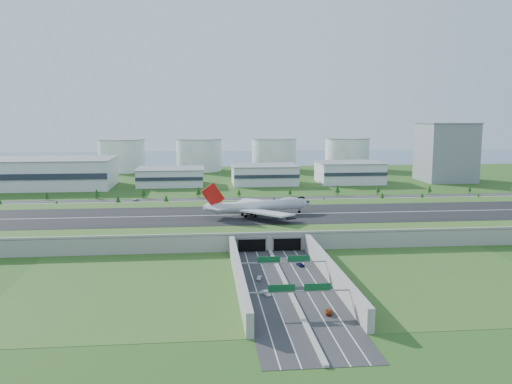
{
  "coord_description": "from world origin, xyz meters",
  "views": [
    {
      "loc": [
        -31.43,
        -300.1,
        66.42
      ],
      "look_at": [
        1.96,
        35.0,
        15.91
      ],
      "focal_mm": 38.0,
      "sensor_mm": 36.0,
      "label": 1
    }
  ],
  "objects": [
    {
      "name": "fuel_tank_c",
      "position": [
        50.0,
        310.0,
        17.5
      ],
      "size": [
        50.0,
        50.0,
        35.0
      ],
      "primitive_type": "cylinder",
      "color": "silver",
      "rests_on": "ground"
    },
    {
      "name": "car_3",
      "position": [
        9.44,
        -132.51,
        0.91
      ],
      "size": [
        3.37,
        5.83,
        1.59
      ],
      "primitive_type": "imported",
      "rotation": [
        0.0,
        0.0,
        2.92
      ],
      "color": "#90300D",
      "rests_on": "ground"
    },
    {
      "name": "hangar_mid_b",
      "position": [
        25.0,
        190.0,
        8.5
      ],
      "size": [
        58.0,
        42.0,
        17.0
      ],
      "primitive_type": "cube",
      "color": "silver",
      "rests_on": "ground"
    },
    {
      "name": "fuel_tank_d",
      "position": [
        135.0,
        310.0,
        17.5
      ],
      "size": [
        50.0,
        50.0,
        35.0
      ],
      "primitive_type": "cylinder",
      "color": "silver",
      "rests_on": "ground"
    },
    {
      "name": "hangar_mid_c",
      "position": [
        105.0,
        190.0,
        9.5
      ],
      "size": [
        58.0,
        42.0,
        19.0
      ],
      "primitive_type": "cube",
      "color": "silver",
      "rests_on": "ground"
    },
    {
      "name": "ground",
      "position": [
        0.0,
        0.0,
        0.0
      ],
      "size": [
        1200.0,
        1200.0,
        0.0
      ],
      "primitive_type": "plane",
      "color": "#2D4A17",
      "rests_on": "ground"
    },
    {
      "name": "tree_row",
      "position": [
        10.27,
        92.97,
        4.62
      ],
      "size": [
        496.84,
        48.61,
        8.49
      ],
      "color": "#3D2819",
      "rests_on": "ground"
    },
    {
      "name": "car_5",
      "position": [
        43.51,
        103.06,
        0.98
      ],
      "size": [
        5.23,
        1.87,
        1.72
      ],
      "primitive_type": "imported",
      "rotation": [
        0.0,
        0.0,
        -1.56
      ],
      "color": "black",
      "rests_on": "ground"
    },
    {
      "name": "office_tower",
      "position": [
        200.0,
        195.0,
        27.5
      ],
      "size": [
        46.0,
        46.0,
        55.0
      ],
      "primitive_type": "cube",
      "color": "gray",
      "rests_on": "ground"
    },
    {
      "name": "sign_gantry_near",
      "position": [
        0.0,
        -95.04,
        6.95
      ],
      "size": [
        38.7,
        0.7,
        9.8
      ],
      "color": "gray",
      "rests_on": "ground"
    },
    {
      "name": "fuel_tank_a",
      "position": [
        -120.0,
        310.0,
        17.5
      ],
      "size": [
        50.0,
        50.0,
        35.0
      ],
      "primitive_type": "cylinder",
      "color": "silver",
      "rests_on": "ground"
    },
    {
      "name": "fuel_tank_b",
      "position": [
        -35.0,
        310.0,
        17.5
      ],
      "size": [
        50.0,
        50.0,
        35.0
      ],
      "primitive_type": "cylinder",
      "color": "silver",
      "rests_on": "ground"
    },
    {
      "name": "car_4",
      "position": [
        -107.08,
        88.13,
        0.8
      ],
      "size": [
        4.32,
        2.98,
        1.37
      ],
      "primitive_type": "imported",
      "rotation": [
        0.0,
        0.0,
        1.95
      ],
      "color": "slate",
      "rests_on": "ground"
    },
    {
      "name": "bay_water",
      "position": [
        0.0,
        480.0,
        0.03
      ],
      "size": [
        1200.0,
        260.0,
        0.06
      ],
      "primitive_type": "cube",
      "color": "#3E5676",
      "rests_on": "ground"
    },
    {
      "name": "hangar_west",
      "position": [
        -170.0,
        185.0,
        12.5
      ],
      "size": [
        120.0,
        60.0,
        25.0
      ],
      "primitive_type": "cube",
      "color": "silver",
      "rests_on": "ground"
    },
    {
      "name": "car_1",
      "position": [
        -9.05,
        -112.09,
        0.95
      ],
      "size": [
        3.48,
        5.36,
        1.67
      ],
      "primitive_type": "imported",
      "rotation": [
        0.0,
        0.0,
        0.37
      ],
      "color": "white",
      "rests_on": "ground"
    },
    {
      "name": "car_2",
      "position": [
        10.1,
        -76.46,
        0.81
      ],
      "size": [
        3.37,
        5.35,
        1.38
      ],
      "primitive_type": "imported",
      "rotation": [
        0.0,
        0.0,
        3.38
      ],
      "color": "#0E1747",
      "rests_on": "ground"
    },
    {
      "name": "north_expressway",
      "position": [
        0.0,
        95.0,
        0.06
      ],
      "size": [
        560.0,
        36.0,
        0.12
      ],
      "primitive_type": "cube",
      "color": "#28282B",
      "rests_on": "ground"
    },
    {
      "name": "underpass_road",
      "position": [
        0.0,
        -99.42,
        3.43
      ],
      "size": [
        38.8,
        120.4,
        8.0
      ],
      "color": "#28282B",
      "rests_on": "ground"
    },
    {
      "name": "airfield_deck",
      "position": [
        0.0,
        -0.09,
        4.12
      ],
      "size": [
        520.0,
        100.0,
        9.2
      ],
      "color": "#979792",
      "rests_on": "ground"
    },
    {
      "name": "car_0",
      "position": [
        -9.66,
        -93.96,
        0.95
      ],
      "size": [
        2.9,
        5.16,
        1.66
      ],
      "primitive_type": "imported",
      "rotation": [
        0.0,
        0.0,
        -0.2
      ],
      "color": "silver",
      "rests_on": "ground"
    },
    {
      "name": "sign_gantry_far",
      "position": [
        0.0,
        -130.04,
        6.95
      ],
      "size": [
        38.7,
        0.7,
        9.8
      ],
      "color": "gray",
      "rests_on": "ground"
    },
    {
      "name": "hangar_mid_a",
      "position": [
        -60.0,
        190.0,
        7.5
      ],
      "size": [
        58.0,
        42.0,
        15.0
      ],
      "primitive_type": "cube",
      "color": "silver",
      "rests_on": "ground"
    },
    {
      "name": "car_7",
      "position": [
        -81.36,
        104.23,
        0.87
      ],
      "size": [
        5.55,
        3.76,
        1.49
      ],
      "primitive_type": "imported",
      "rotation": [
        0.0,
        0.0,
        -1.21
      ],
      "color": "silver",
      "rests_on": "ground"
    },
    {
      "name": "boeing_747",
      "position": [
        -0.15,
        -3.17,
        13.76
      ],
      "size": [
        64.44,
        60.2,
        20.27
      ],
      "rotation": [
        0.0,
        0.0,
        0.24
      ],
      "color": "silver",
      "rests_on": "airfield_deck"
    }
  ]
}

